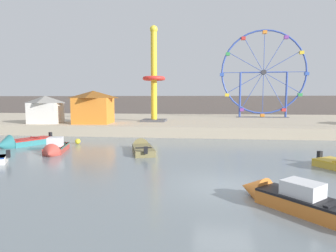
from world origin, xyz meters
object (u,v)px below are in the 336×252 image
(motorboat_teal_painted, at_px, (21,143))
(carnival_booth_white_ticket, at_px, (46,109))
(ferris_wheel_blue_frame, at_px, (264,74))
(motorboat_olive_wood, at_px, (142,148))
(mooring_buoy_orange, at_px, (78,141))
(carnival_booth_orange_canopy, at_px, (93,106))
(motorboat_faded_red, at_px, (55,149))
(drop_tower_yellow_tower, at_px, (154,82))
(motorboat_orange_hull, at_px, (295,199))

(motorboat_teal_painted, xyz_separation_m, carnival_booth_white_ticket, (-2.83, 8.63, 2.33))
(motorboat_teal_painted, height_order, ferris_wheel_blue_frame, ferris_wheel_blue_frame)
(motorboat_olive_wood, distance_m, carnival_booth_white_ticket, 16.09)
(motorboat_teal_painted, relative_size, mooring_buoy_orange, 10.41)
(motorboat_teal_painted, height_order, carnival_booth_orange_canopy, carnival_booth_orange_canopy)
(motorboat_teal_painted, relative_size, motorboat_olive_wood, 1.03)
(motorboat_faded_red, relative_size, mooring_buoy_orange, 9.05)
(motorboat_olive_wood, xyz_separation_m, mooring_buoy_orange, (-5.84, 2.42, 0.00))
(drop_tower_yellow_tower, height_order, mooring_buoy_orange, drop_tower_yellow_tower)
(motorboat_teal_painted, bearing_deg, motorboat_olive_wood, 109.14)
(ferris_wheel_blue_frame, xyz_separation_m, carnival_booth_white_ticket, (-25.54, -13.17, -4.67))
(ferris_wheel_blue_frame, bearing_deg, drop_tower_yellow_tower, -147.37)
(drop_tower_yellow_tower, height_order, carnival_booth_orange_canopy, drop_tower_yellow_tower)
(motorboat_orange_hull, height_order, motorboat_teal_painted, motorboat_orange_hull)
(motorboat_olive_wood, height_order, carnival_booth_white_ticket, carnival_booth_white_ticket)
(carnival_booth_orange_canopy, bearing_deg, mooring_buoy_orange, -81.63)
(carnival_booth_white_ticket, height_order, carnival_booth_orange_canopy, carnival_booth_orange_canopy)
(motorboat_orange_hull, relative_size, motorboat_olive_wood, 0.96)
(motorboat_faded_red, xyz_separation_m, carnival_booth_white_ticket, (-6.97, 11.14, 2.29))
(motorboat_faded_red, relative_size, drop_tower_yellow_tower, 0.36)
(motorboat_teal_painted, height_order, drop_tower_yellow_tower, drop_tower_yellow_tower)
(motorboat_olive_wood, relative_size, drop_tower_yellow_tower, 0.40)
(motorboat_teal_painted, relative_size, motorboat_faded_red, 1.15)
(motorboat_orange_hull, relative_size, mooring_buoy_orange, 9.75)
(carnival_booth_white_ticket, xyz_separation_m, carnival_booth_orange_canopy, (5.23, 0.47, 0.27))
(carnival_booth_orange_canopy, xyz_separation_m, mooring_buoy_orange, (1.60, -7.66, -2.65))
(motorboat_olive_wood, xyz_separation_m, carnival_booth_orange_canopy, (-7.44, 10.09, 2.65))
(ferris_wheel_blue_frame, xyz_separation_m, carnival_booth_orange_canopy, (-20.31, -12.70, -4.40))
(motorboat_orange_hull, relative_size, carnival_booth_orange_canopy, 0.99)
(motorboat_teal_painted, relative_size, drop_tower_yellow_tower, 0.41)
(motorboat_orange_hull, distance_m, motorboat_teal_painted, 20.34)
(carnival_booth_white_ticket, bearing_deg, motorboat_olive_wood, -42.87)
(motorboat_orange_hull, distance_m, mooring_buoy_orange, 18.06)
(motorboat_olive_wood, bearing_deg, drop_tower_yellow_tower, -11.33)
(motorboat_faded_red, distance_m, mooring_buoy_orange, 3.94)
(motorboat_olive_wood, height_order, mooring_buoy_orange, motorboat_olive_wood)
(carnival_booth_white_ticket, distance_m, carnival_booth_orange_canopy, 5.26)
(ferris_wheel_blue_frame, relative_size, mooring_buoy_orange, 28.19)
(carnival_booth_orange_canopy, bearing_deg, motorboat_faded_red, -84.88)
(mooring_buoy_orange, bearing_deg, carnival_booth_orange_canopy, 101.78)
(carnival_booth_orange_canopy, bearing_deg, drop_tower_yellow_tower, 27.11)
(carnival_booth_orange_canopy, bearing_deg, motorboat_olive_wood, -57.00)
(motorboat_olive_wood, bearing_deg, carnival_booth_orange_canopy, 19.20)
(motorboat_olive_wood, bearing_deg, motorboat_orange_hull, -161.12)
(carnival_booth_white_ticket, height_order, mooring_buoy_orange, carnival_booth_white_ticket)
(motorboat_olive_wood, bearing_deg, motorboat_faded_red, 87.69)
(motorboat_faded_red, bearing_deg, mooring_buoy_orange, 166.77)
(drop_tower_yellow_tower, bearing_deg, motorboat_orange_hull, -69.82)
(ferris_wheel_blue_frame, distance_m, carnival_booth_orange_canopy, 24.36)
(mooring_buoy_orange, bearing_deg, carnival_booth_white_ticket, 133.49)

